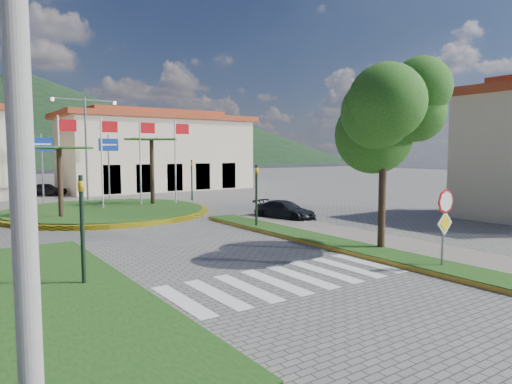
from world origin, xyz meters
TOP-DOWN VIEW (x-y plane):
  - ground at (0.00, 0.00)m, footprint 160.00×160.00m
  - sidewalk_right at (6.00, 2.00)m, footprint 4.00×28.00m
  - verge_right at (4.80, 2.00)m, footprint 1.60×28.00m
  - median_left at (-6.50, 6.00)m, footprint 5.00×14.00m
  - crosswalk at (0.00, 4.00)m, footprint 8.00×3.00m
  - roundabout_island at (0.00, 22.00)m, footprint 12.70×12.70m
  - stop_sign at (4.90, 1.96)m, footprint 0.80×0.11m
  - deciduous_tree at (5.50, 5.00)m, footprint 3.60×3.60m
  - utility_pole at (-7.50, 0.00)m, footprint 0.32×0.32m
  - traffic_light_left at (-5.20, 6.50)m, footprint 0.15×0.18m
  - traffic_light_right at (4.50, 12.00)m, footprint 0.15×0.18m
  - traffic_light_far at (8.00, 26.00)m, footprint 0.18×0.15m
  - direction_sign_west at (-2.00, 30.97)m, footprint 1.60×0.14m
  - direction_sign_east at (3.00, 30.97)m, footprint 1.60×0.14m
  - street_lamp_centre at (1.00, 30.00)m, footprint 4.80×0.16m
  - building_right at (10.00, 38.00)m, footprint 19.08×9.54m
  - hill_far_mid at (15.00, 160.00)m, footprint 180.00×180.00m
  - hill_far_east at (70.00, 135.00)m, footprint 120.00×120.00m
  - car_dark_a at (-0.74, 36.59)m, footprint 3.51×2.54m
  - car_dark_b at (5.41, 36.44)m, footprint 3.93×2.30m
  - car_side_right at (7.50, 13.49)m, footprint 2.49×4.01m

SIDE VIEW (x-z plane):
  - ground at x=0.00m, z-range 0.00..0.00m
  - crosswalk at x=0.00m, z-range 0.00..0.01m
  - sidewalk_right at x=6.00m, z-range 0.00..0.15m
  - verge_right at x=4.80m, z-range 0.00..0.18m
  - median_left at x=-6.50m, z-range 0.00..0.18m
  - roundabout_island at x=0.00m, z-range -2.83..3.17m
  - car_side_right at x=7.50m, z-range 0.00..1.08m
  - car_dark_a at x=-0.74m, z-range 0.00..1.11m
  - car_dark_b at x=5.41m, z-range 0.00..1.23m
  - stop_sign at x=4.90m, z-range 0.47..3.12m
  - traffic_light_left at x=-5.20m, z-range 0.34..3.54m
  - traffic_light_right at x=4.50m, z-range 0.34..3.54m
  - traffic_light_far at x=8.00m, z-range 0.34..3.54m
  - direction_sign_west at x=-2.00m, z-range 0.93..6.13m
  - direction_sign_east at x=3.00m, z-range 0.93..6.13m
  - building_right at x=10.00m, z-range -0.12..7.93m
  - street_lamp_centre at x=1.00m, z-range 0.50..8.50m
  - utility_pole at x=-7.50m, z-range 0.00..9.00m
  - deciduous_tree at x=5.50m, z-range 1.78..8.58m
  - hill_far_east at x=70.00m, z-range 0.00..18.00m
  - hill_far_mid at x=15.00m, z-range 0.00..30.00m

